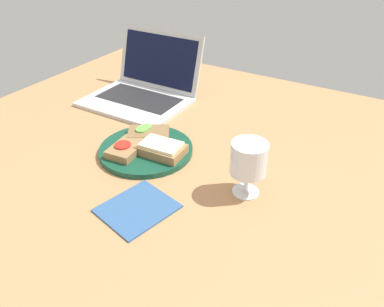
{
  "coord_description": "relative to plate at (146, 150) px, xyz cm",
  "views": [
    {
      "loc": [
        45.55,
        -61.76,
        55.99
      ],
      "look_at": [
        7.53,
        1.98,
        8.0
      ],
      "focal_mm": 35.0,
      "sensor_mm": 36.0,
      "label": 1
    }
  ],
  "objects": [
    {
      "name": "laptop",
      "position": [
        -20.79,
        27.34,
        3.57
      ],
      "size": [
        32.66,
        29.88,
        20.13
      ],
      "color": "silver",
      "rests_on": "wooden_table"
    },
    {
      "name": "sandwich_with_cheese",
      "position": [
        5.11,
        -0.24,
        2.16
      ],
      "size": [
        12.12,
        8.14,
        3.02
      ],
      "color": "#937047",
      "rests_on": "plate"
    },
    {
      "name": "sandwich_with_tomato",
      "position": [
        -2.8,
        -4.34,
        1.81
      ],
      "size": [
        7.7,
        10.68,
        2.49
      ],
      "color": "#937047",
      "rests_on": "plate"
    },
    {
      "name": "wine_glass",
      "position": [
        29.23,
        -2.1,
        7.89
      ],
      "size": [
        7.95,
        7.95,
        12.82
      ],
      "color": "white",
      "rests_on": "wooden_table"
    },
    {
      "name": "wooden_table",
      "position": [
        7.09,
        -3.03,
        -2.23
      ],
      "size": [
        140.0,
        140.0,
        3.0
      ],
      "primitive_type": "cube",
      "color": "#B27F51",
      "rests_on": "ground"
    },
    {
      "name": "plate",
      "position": [
        0.0,
        0.0,
        0.0
      ],
      "size": [
        24.38,
        24.38,
        1.46
      ],
      "primitive_type": "cylinder",
      "color": "#144733",
      "rests_on": "wooden_table"
    },
    {
      "name": "napkin",
      "position": [
        11.84,
        -19.01,
        -0.53
      ],
      "size": [
        16.04,
        17.27,
        0.4
      ],
      "primitive_type": "cube",
      "rotation": [
        0.0,
        0.0,
        -0.24
      ],
      "color": "#33598C",
      "rests_on": "wooden_table"
    },
    {
      "name": "sandwich_with_cucumber",
      "position": [
        -2.46,
        4.56,
        1.87
      ],
      "size": [
        12.99,
        11.8,
        2.57
      ],
      "color": "brown",
      "rests_on": "plate"
    }
  ]
}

